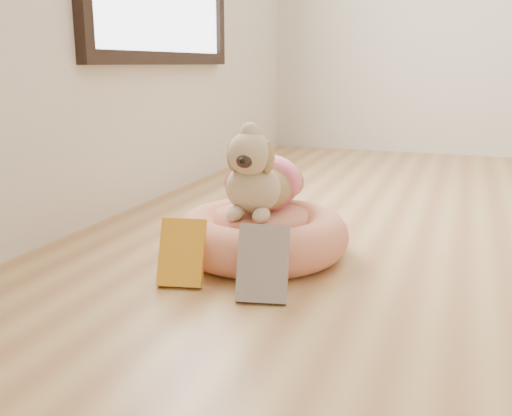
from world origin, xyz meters
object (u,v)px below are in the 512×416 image
(pet_bed, at_px, (261,235))
(book_yellow, at_px, (182,253))
(book_white, at_px, (263,263))
(dog, at_px, (260,165))

(pet_bed, relative_size, book_yellow, 2.94)
(book_white, bearing_deg, book_yellow, 163.14)
(dog, height_order, book_yellow, dog)
(book_yellow, relative_size, book_white, 0.93)
(pet_bed, xyz_separation_m, dog, (-0.01, 0.02, 0.24))
(dog, bearing_deg, book_yellow, -114.17)
(pet_bed, xyz_separation_m, book_white, (0.13, -0.34, 0.03))
(dog, distance_m, book_white, 0.44)
(dog, distance_m, book_yellow, 0.43)
(pet_bed, distance_m, dog, 0.24)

